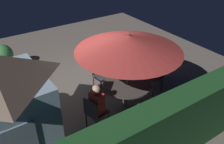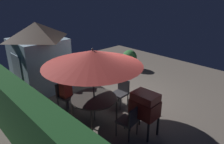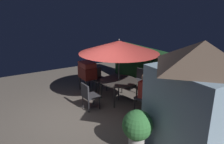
{
  "view_description": "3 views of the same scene",
  "coord_description": "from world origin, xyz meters",
  "px_view_note": "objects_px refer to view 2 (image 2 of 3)",
  "views": [
    {
      "loc": [
        3.03,
        6.01,
        4.48
      ],
      "look_at": [
        -0.29,
        1.09,
        0.94
      ],
      "focal_mm": 39.75,
      "sensor_mm": 36.0,
      "label": 1
    },
    {
      "loc": [
        -4.69,
        4.9,
        3.64
      ],
      "look_at": [
        0.03,
        0.41,
        1.1
      ],
      "focal_mm": 33.72,
      "sensor_mm": 36.0,
      "label": 2
    },
    {
      "loc": [
        5.4,
        -2.21,
        3.24
      ],
      "look_at": [
        -0.22,
        1.17,
        1.2
      ],
      "focal_mm": 33.59,
      "sensor_mm": 36.0,
      "label": 3
    }
  ],
  "objects_px": {
    "chair_near_shed": "(64,94)",
    "potted_plant_by_shed": "(130,58)",
    "garden_shed": "(39,56)",
    "potted_plant_by_grill": "(76,70)",
    "patio_table": "(94,99)",
    "patio_umbrella": "(93,58)",
    "chair_far_side": "(64,126)",
    "chair_toward_hedge": "(130,120)",
    "bbq_grill": "(145,106)",
    "chair_toward_house": "(121,91)",
    "person_in_red": "(66,87)"
  },
  "relations": [
    {
      "from": "bbq_grill",
      "to": "potted_plant_by_grill",
      "type": "bearing_deg",
      "value": -8.13
    },
    {
      "from": "garden_shed",
      "to": "patio_table",
      "type": "xyz_separation_m",
      "value": [
        -3.16,
        -0.07,
        -0.62
      ]
    },
    {
      "from": "patio_table",
      "to": "potted_plant_by_shed",
      "type": "bearing_deg",
      "value": -60.55
    },
    {
      "from": "chair_far_side",
      "to": "chair_toward_house",
      "type": "height_order",
      "value": "same"
    },
    {
      "from": "garden_shed",
      "to": "person_in_red",
      "type": "distance_m",
      "value": 2.12
    },
    {
      "from": "chair_toward_hedge",
      "to": "chair_toward_house",
      "type": "distance_m",
      "value": 1.67
    },
    {
      "from": "garden_shed",
      "to": "chair_toward_house",
      "type": "xyz_separation_m",
      "value": [
        -3.06,
        -1.3,
        -0.8
      ]
    },
    {
      "from": "chair_toward_house",
      "to": "potted_plant_by_shed",
      "type": "xyz_separation_m",
      "value": [
        2.23,
        -2.89,
        -0.0
      ]
    },
    {
      "from": "bbq_grill",
      "to": "chair_toward_hedge",
      "type": "distance_m",
      "value": 0.54
    },
    {
      "from": "patio_umbrella",
      "to": "chair_near_shed",
      "type": "relative_size",
      "value": 3.03
    },
    {
      "from": "patio_table",
      "to": "potted_plant_by_shed",
      "type": "xyz_separation_m",
      "value": [
        2.32,
        -4.12,
        -0.18
      ]
    },
    {
      "from": "garden_shed",
      "to": "patio_umbrella",
      "type": "distance_m",
      "value": 3.23
    },
    {
      "from": "chair_near_shed",
      "to": "chair_toward_hedge",
      "type": "relative_size",
      "value": 1.0
    },
    {
      "from": "patio_table",
      "to": "chair_near_shed",
      "type": "height_order",
      "value": "chair_near_shed"
    },
    {
      "from": "chair_near_shed",
      "to": "chair_toward_hedge",
      "type": "bearing_deg",
      "value": -169.38
    },
    {
      "from": "patio_table",
      "to": "bbq_grill",
      "type": "distance_m",
      "value": 1.5
    },
    {
      "from": "potted_plant_by_shed",
      "to": "patio_table",
      "type": "bearing_deg",
      "value": 119.45
    },
    {
      "from": "garden_shed",
      "to": "person_in_red",
      "type": "bearing_deg",
      "value": 175.15
    },
    {
      "from": "garden_shed",
      "to": "potted_plant_by_grill",
      "type": "xyz_separation_m",
      "value": [
        -0.59,
        -1.22,
        -0.71
      ]
    },
    {
      "from": "patio_umbrella",
      "to": "potted_plant_by_grill",
      "type": "height_order",
      "value": "patio_umbrella"
    },
    {
      "from": "garden_shed",
      "to": "potted_plant_by_grill",
      "type": "relative_size",
      "value": 2.52
    },
    {
      "from": "chair_near_shed",
      "to": "potted_plant_by_shed",
      "type": "height_order",
      "value": "potted_plant_by_shed"
    },
    {
      "from": "chair_near_shed",
      "to": "chair_toward_hedge",
      "type": "xyz_separation_m",
      "value": [
        -2.41,
        -0.45,
        0.0
      ]
    },
    {
      "from": "patio_umbrella",
      "to": "chair_toward_house",
      "type": "relative_size",
      "value": 3.03
    },
    {
      "from": "patio_table",
      "to": "chair_toward_hedge",
      "type": "height_order",
      "value": "chair_toward_hedge"
    },
    {
      "from": "garden_shed",
      "to": "potted_plant_by_shed",
      "type": "relative_size",
      "value": 2.78
    },
    {
      "from": "patio_umbrella",
      "to": "chair_near_shed",
      "type": "xyz_separation_m",
      "value": [
        1.2,
        0.26,
        -1.44
      ]
    },
    {
      "from": "chair_far_side",
      "to": "potted_plant_by_shed",
      "type": "xyz_separation_m",
      "value": [
        2.63,
        -5.3,
        -0.0
      ]
    },
    {
      "from": "patio_umbrella",
      "to": "bbq_grill",
      "type": "height_order",
      "value": "patio_umbrella"
    },
    {
      "from": "bbq_grill",
      "to": "chair_toward_hedge",
      "type": "height_order",
      "value": "bbq_grill"
    },
    {
      "from": "patio_umbrella",
      "to": "chair_near_shed",
      "type": "bearing_deg",
      "value": 12.43
    },
    {
      "from": "chair_toward_house",
      "to": "person_in_red",
      "type": "relative_size",
      "value": 0.71
    },
    {
      "from": "chair_toward_house",
      "to": "potted_plant_by_shed",
      "type": "distance_m",
      "value": 3.65
    },
    {
      "from": "patio_table",
      "to": "patio_umbrella",
      "type": "relative_size",
      "value": 0.48
    },
    {
      "from": "patio_umbrella",
      "to": "chair_far_side",
      "type": "relative_size",
      "value": 3.03
    },
    {
      "from": "chair_near_shed",
      "to": "potted_plant_by_grill",
      "type": "relative_size",
      "value": 0.88
    },
    {
      "from": "chair_near_shed",
      "to": "chair_toward_house",
      "type": "bearing_deg",
      "value": -126.43
    },
    {
      "from": "garden_shed",
      "to": "person_in_red",
      "type": "height_order",
      "value": "garden_shed"
    },
    {
      "from": "patio_umbrella",
      "to": "chair_toward_house",
      "type": "xyz_separation_m",
      "value": [
        0.1,
        -1.22,
        -1.44
      ]
    },
    {
      "from": "bbq_grill",
      "to": "chair_near_shed",
      "type": "xyz_separation_m",
      "value": [
        2.57,
        0.85,
        -0.33
      ]
    },
    {
      "from": "chair_toward_hedge",
      "to": "person_in_red",
      "type": "height_order",
      "value": "person_in_red"
    },
    {
      "from": "patio_table",
      "to": "chair_toward_hedge",
      "type": "bearing_deg",
      "value": -171.18
    },
    {
      "from": "patio_umbrella",
      "to": "chair_near_shed",
      "type": "distance_m",
      "value": 1.89
    },
    {
      "from": "chair_near_shed",
      "to": "potted_plant_by_shed",
      "type": "xyz_separation_m",
      "value": [
        1.13,
        -4.38,
        -0.0
      ]
    },
    {
      "from": "potted_plant_by_shed",
      "to": "person_in_red",
      "type": "xyz_separation_m",
      "value": [
        -1.21,
        4.36,
        0.27
      ]
    },
    {
      "from": "bbq_grill",
      "to": "potted_plant_by_grill",
      "type": "distance_m",
      "value": 3.99
    },
    {
      "from": "chair_far_side",
      "to": "chair_toward_hedge",
      "type": "relative_size",
      "value": 1.0
    },
    {
      "from": "patio_umbrella",
      "to": "chair_far_side",
      "type": "distance_m",
      "value": 1.89
    },
    {
      "from": "patio_umbrella",
      "to": "potted_plant_by_shed",
      "type": "bearing_deg",
      "value": -60.55
    },
    {
      "from": "chair_toward_hedge",
      "to": "chair_toward_house",
      "type": "height_order",
      "value": "same"
    }
  ]
}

